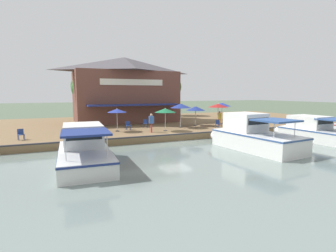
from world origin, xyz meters
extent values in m
plane|color=#4C5B47|center=(0.00, 0.00, 0.00)|extent=(220.00, 220.00, 0.00)
cube|color=brown|center=(-11.00, 0.00, 0.30)|extent=(22.00, 56.00, 0.60)
cube|color=#2D2D33|center=(-0.10, 0.00, 0.65)|extent=(0.20, 50.40, 0.10)
cube|color=brown|center=(-13.30, -1.02, 3.76)|extent=(7.43, 12.44, 6.32)
pyramid|color=#4C474C|center=(-13.30, -1.02, 7.85)|extent=(7.80, 13.06, 1.86)
cube|color=navy|center=(-8.69, -1.02, 2.90)|extent=(1.80, 10.57, 0.16)
cube|color=silver|center=(-9.55, -1.02, 5.50)|extent=(0.08, 7.46, 0.70)
cylinder|color=#B7B7B7|center=(-3.62, 6.87, 1.78)|extent=(0.06, 0.06, 2.36)
cylinder|color=#2D2D33|center=(-3.62, 6.87, 0.63)|extent=(0.36, 0.36, 0.06)
cone|color=maroon|center=(-3.62, 6.87, 2.90)|extent=(2.20, 2.20, 0.39)
cone|color=white|center=(-3.62, 6.87, 2.92)|extent=(1.36, 1.36, 0.31)
sphere|color=white|center=(-3.62, 6.87, 3.10)|extent=(0.08, 0.08, 0.08)
cylinder|color=#B7B7B7|center=(-4.27, -4.09, 1.62)|extent=(0.06, 0.06, 2.04)
cylinder|color=#2D2D33|center=(-4.27, -4.09, 0.63)|extent=(0.36, 0.36, 0.06)
cone|color=navy|center=(-4.27, -4.09, 2.59)|extent=(1.82, 1.82, 0.33)
cone|color=white|center=(-4.27, -4.09, 2.61)|extent=(1.13, 1.13, 0.27)
sphere|color=white|center=(-4.27, -4.09, 2.75)|extent=(0.08, 0.08, 0.08)
cylinder|color=#B7B7B7|center=(-4.50, 2.75, 1.79)|extent=(0.06, 0.06, 2.38)
cylinder|color=#2D2D33|center=(-4.50, 2.75, 0.63)|extent=(0.36, 0.36, 0.06)
cone|color=navy|center=(-4.50, 2.75, 2.91)|extent=(2.23, 2.23, 0.47)
cone|color=yellow|center=(-4.50, 2.75, 2.93)|extent=(1.38, 1.38, 0.37)
sphere|color=yellow|center=(-4.50, 2.75, 3.14)|extent=(0.08, 0.08, 0.08)
cylinder|color=#B7B7B7|center=(-2.71, 0.22, 1.62)|extent=(0.06, 0.06, 2.05)
cylinder|color=#2D2D33|center=(-2.71, 0.22, 0.63)|extent=(0.36, 0.36, 0.06)
cone|color=#19663D|center=(-2.71, 0.22, 2.59)|extent=(2.05, 2.05, 0.38)
cone|color=silver|center=(-2.71, 0.22, 2.61)|extent=(1.27, 1.27, 0.30)
sphere|color=silver|center=(-2.71, 0.22, 2.78)|extent=(0.08, 0.08, 0.08)
cylinder|color=#B7B7B7|center=(-5.31, 5.01, 1.60)|extent=(0.06, 0.06, 2.01)
cylinder|color=#2D2D33|center=(-5.31, 5.01, 0.63)|extent=(0.36, 0.36, 0.06)
cone|color=navy|center=(-5.31, 5.01, 2.54)|extent=(2.11, 2.11, 0.47)
cone|color=yellow|center=(-5.31, 5.01, 2.56)|extent=(1.31, 1.31, 0.38)
sphere|color=yellow|center=(-5.31, 5.01, 2.77)|extent=(0.08, 0.08, 0.08)
cylinder|color=#B7B7B7|center=(-5.43, 8.61, 1.78)|extent=(0.06, 0.06, 2.37)
cylinder|color=#2D2D33|center=(-5.43, 8.61, 0.63)|extent=(0.36, 0.36, 0.06)
cone|color=navy|center=(-5.43, 8.61, 2.91)|extent=(2.12, 2.12, 0.42)
cone|color=white|center=(-5.43, 8.61, 2.93)|extent=(1.31, 1.31, 0.33)
sphere|color=white|center=(-5.43, 8.61, 3.12)|extent=(0.08, 0.08, 0.08)
cube|color=navy|center=(-2.51, -11.75, 0.81)|extent=(0.05, 0.05, 0.42)
cube|color=navy|center=(-2.40, -12.13, 0.81)|extent=(0.05, 0.05, 0.42)
cube|color=navy|center=(-2.89, -11.85, 0.81)|extent=(0.05, 0.05, 0.42)
cube|color=navy|center=(-2.78, -12.24, 0.81)|extent=(0.05, 0.05, 0.42)
cube|color=navy|center=(-2.65, -11.99, 1.03)|extent=(0.54, 0.54, 0.05)
cube|color=navy|center=(-2.84, -12.05, 1.25)|extent=(0.16, 0.43, 0.40)
cube|color=navy|center=(-2.10, 9.80, 0.81)|extent=(0.05, 0.05, 0.42)
cube|color=navy|center=(-1.98, 9.42, 0.81)|extent=(0.05, 0.05, 0.42)
cube|color=navy|center=(-2.48, 9.69, 0.81)|extent=(0.05, 0.05, 0.42)
cube|color=navy|center=(-2.36, 9.30, 0.81)|extent=(0.05, 0.05, 0.42)
cube|color=navy|center=(-2.23, 9.55, 1.03)|extent=(0.55, 0.55, 0.05)
cube|color=navy|center=(-2.42, 9.49, 1.25)|extent=(0.17, 0.43, 0.40)
cube|color=navy|center=(-2.24, 6.34, 0.81)|extent=(0.04, 0.04, 0.42)
cube|color=navy|center=(-2.24, 5.94, 0.81)|extent=(0.04, 0.04, 0.42)
cube|color=navy|center=(-2.64, 6.35, 0.81)|extent=(0.04, 0.04, 0.42)
cube|color=navy|center=(-2.64, 5.95, 0.81)|extent=(0.04, 0.04, 0.42)
cube|color=navy|center=(-2.44, 6.15, 1.03)|extent=(0.44, 0.44, 0.05)
cube|color=navy|center=(-2.64, 6.15, 1.25)|extent=(0.04, 0.44, 0.40)
cube|color=navy|center=(-4.64, -2.67, 0.81)|extent=(0.04, 0.04, 0.42)
cube|color=navy|center=(-4.66, -3.07, 0.81)|extent=(0.04, 0.04, 0.42)
cube|color=navy|center=(-5.04, -2.64, 0.81)|extent=(0.04, 0.04, 0.42)
cube|color=navy|center=(-5.06, -3.04, 0.81)|extent=(0.04, 0.04, 0.42)
cube|color=navy|center=(-4.85, -2.85, 1.03)|extent=(0.47, 0.47, 0.05)
cube|color=navy|center=(-5.05, -2.84, 1.25)|extent=(0.07, 0.44, 0.40)
cube|color=navy|center=(-5.77, -0.59, 0.81)|extent=(0.05, 0.05, 0.42)
cube|color=navy|center=(-5.93, -0.96, 0.81)|extent=(0.05, 0.05, 0.42)
cube|color=navy|center=(-6.13, -0.43, 0.81)|extent=(0.05, 0.05, 0.42)
cube|color=navy|center=(-6.30, -0.79, 0.81)|extent=(0.05, 0.05, 0.42)
cube|color=navy|center=(-6.03, -0.69, 1.03)|extent=(0.58, 0.58, 0.05)
cube|color=navy|center=(-6.21, -0.61, 1.25)|extent=(0.22, 0.42, 0.40)
cylinder|color=orange|center=(-4.08, 7.47, 1.00)|extent=(0.13, 0.13, 0.80)
cylinder|color=orange|center=(-4.18, 7.34, 1.00)|extent=(0.13, 0.13, 0.80)
cylinder|color=gold|center=(-4.13, 7.40, 1.71)|extent=(0.46, 0.46, 0.63)
sphere|color=#9E7051|center=(-4.13, 7.40, 2.13)|extent=(0.22, 0.22, 0.22)
cylinder|color=#B23338|center=(-2.26, -1.35, 1.02)|extent=(0.13, 0.13, 0.85)
cylinder|color=#B23338|center=(-2.43, -1.31, 1.02)|extent=(0.13, 0.13, 0.85)
cylinder|color=#2D5193|center=(-2.34, -1.33, 1.78)|extent=(0.49, 0.49, 0.67)
sphere|color=#DBB28E|center=(-2.34, -1.33, 2.23)|extent=(0.23, 0.23, 0.23)
cube|color=white|center=(5.59, 4.04, 0.71)|extent=(6.89, 3.56, 1.26)
ellipsoid|color=white|center=(2.29, 3.71, 0.71)|extent=(2.60, 3.00, 1.26)
cube|color=#2D4C84|center=(5.59, 4.04, 1.26)|extent=(6.97, 3.61, 0.10)
cube|color=white|center=(4.42, 3.92, 2.03)|extent=(2.72, 2.58, 1.38)
cube|color=black|center=(5.65, 4.04, 2.20)|extent=(0.26, 2.05, 0.48)
cube|color=#2D4C84|center=(7.14, 4.19, 2.39)|extent=(2.65, 2.71, 0.12)
cylinder|color=silver|center=(7.76, 5.28, 1.87)|extent=(0.05, 0.05, 1.05)
cylinder|color=silver|center=(7.96, 3.24, 1.87)|extent=(0.05, 0.05, 1.05)
cube|color=silver|center=(4.95, -8.02, 0.54)|extent=(6.80, 3.08, 0.91)
ellipsoid|color=silver|center=(1.62, -7.87, 0.54)|extent=(2.47, 2.75, 0.91)
cube|color=navy|center=(4.95, -8.02, 0.91)|extent=(6.88, 3.12, 0.10)
cube|color=white|center=(3.78, -7.97, 1.67)|extent=(2.99, 2.35, 1.35)
cube|color=black|center=(5.20, -8.03, 1.84)|extent=(0.15, 1.95, 0.47)
cube|color=navy|center=(6.52, -8.09, 2.22)|extent=(2.72, 2.48, 0.11)
cylinder|color=silver|center=(7.35, -7.16, 1.61)|extent=(0.05, 0.05, 1.23)
cylinder|color=silver|center=(7.26, -9.10, 1.61)|extent=(0.05, 0.05, 1.23)
ellipsoid|color=silver|center=(2.08, 17.81, 0.56)|extent=(1.99, 1.95, 0.96)
cube|color=silver|center=(5.14, 11.52, 0.60)|extent=(6.85, 3.18, 1.04)
ellipsoid|color=silver|center=(1.78, 11.36, 0.60)|extent=(2.50, 2.84, 1.04)
cube|color=#2D4C84|center=(5.14, 11.52, 1.04)|extent=(6.93, 3.23, 0.10)
cube|color=white|center=(3.96, 11.47, 1.67)|extent=(3.12, 2.43, 1.10)
cube|color=black|center=(5.44, 11.54, 1.81)|extent=(0.15, 2.01, 0.39)
cylinder|color=silver|center=(1.51, 11.35, 1.42)|extent=(0.15, 2.30, 0.04)
cylinder|color=brown|center=(-19.21, 7.88, 2.19)|extent=(0.29, 0.29, 3.18)
sphere|color=#285623|center=(-19.21, 7.88, 5.26)|extent=(3.94, 3.94, 3.94)
sphere|color=#285623|center=(-18.42, 7.29, 4.87)|extent=(2.76, 2.76, 2.76)
cylinder|color=brown|center=(-16.25, -5.66, 2.20)|extent=(0.40, 0.40, 3.20)
sphere|color=#387033|center=(-16.25, -5.66, 5.16)|extent=(3.60, 3.60, 3.60)
sphere|color=#387033|center=(-15.53, -6.20, 4.80)|extent=(2.52, 2.52, 2.52)
camera|label=1|loc=(20.37, -9.47, 4.21)|focal=28.00mm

